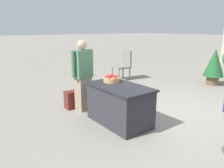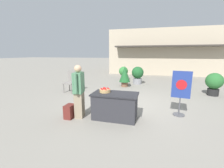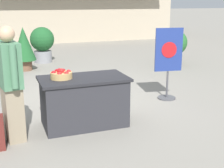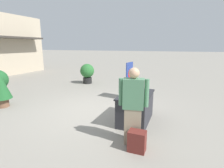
{
  "view_description": "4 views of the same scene",
  "coord_description": "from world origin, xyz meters",
  "px_view_note": "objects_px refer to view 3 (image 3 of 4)",
  "views": [
    {
      "loc": [
        2.92,
        -3.97,
        1.88
      ],
      "look_at": [
        -0.73,
        -1.24,
        0.7
      ],
      "focal_mm": 35.0,
      "sensor_mm": 36.0,
      "label": 1
    },
    {
      "loc": [
        0.75,
        -5.58,
        1.96
      ],
      "look_at": [
        -0.47,
        -1.07,
        1.0
      ],
      "focal_mm": 24.0,
      "sensor_mm": 36.0,
      "label": 2
    },
    {
      "loc": [
        -1.49,
        -5.96,
        1.95
      ],
      "look_at": [
        0.18,
        -1.41,
        0.64
      ],
      "focal_mm": 50.0,
      "sensor_mm": 36.0,
      "label": 3
    },
    {
      "loc": [
        -4.71,
        -2.42,
        2.05
      ],
      "look_at": [
        -0.3,
        -0.69,
        1.0
      ],
      "focal_mm": 28.0,
      "sensor_mm": 36.0,
      "label": 4
    }
  ],
  "objects_px": {
    "display_table": "(84,101)",
    "apple_basket": "(61,74)",
    "poster_board": "(168,61)",
    "person_visitor": "(11,84)",
    "potted_plant_far_right": "(3,41)",
    "potted_plant_near_left": "(42,43)",
    "potted_plant_near_right": "(24,46)",
    "potted_plant_far_left": "(175,45)"
  },
  "relations": [
    {
      "from": "person_visitor",
      "to": "potted_plant_near_right",
      "type": "distance_m",
      "value": 4.73
    },
    {
      "from": "potted_plant_far_right",
      "to": "potted_plant_far_left",
      "type": "relative_size",
      "value": 0.93
    },
    {
      "from": "potted_plant_far_right",
      "to": "potted_plant_near_left",
      "type": "bearing_deg",
      "value": -45.98
    },
    {
      "from": "poster_board",
      "to": "potted_plant_far_right",
      "type": "bearing_deg",
      "value": -144.74
    },
    {
      "from": "display_table",
      "to": "apple_basket",
      "type": "distance_m",
      "value": 0.56
    },
    {
      "from": "apple_basket",
      "to": "potted_plant_far_left",
      "type": "height_order",
      "value": "potted_plant_far_left"
    },
    {
      "from": "display_table",
      "to": "apple_basket",
      "type": "height_order",
      "value": "apple_basket"
    },
    {
      "from": "display_table",
      "to": "poster_board",
      "type": "xyz_separation_m",
      "value": [
        1.94,
        0.74,
        0.38
      ]
    },
    {
      "from": "potted_plant_near_right",
      "to": "apple_basket",
      "type": "bearing_deg",
      "value": -87.5
    },
    {
      "from": "potted_plant_near_left",
      "to": "potted_plant_near_right",
      "type": "bearing_deg",
      "value": -122.61
    },
    {
      "from": "poster_board",
      "to": "potted_plant_far_right",
      "type": "distance_m",
      "value": 6.67
    },
    {
      "from": "potted_plant_near_right",
      "to": "potted_plant_far_right",
      "type": "bearing_deg",
      "value": 102.74
    },
    {
      "from": "person_visitor",
      "to": "potted_plant_near_left",
      "type": "relative_size",
      "value": 1.44
    },
    {
      "from": "display_table",
      "to": "potted_plant_near_right",
      "type": "distance_m",
      "value": 4.53
    },
    {
      "from": "person_visitor",
      "to": "potted_plant_far_left",
      "type": "relative_size",
      "value": 1.51
    },
    {
      "from": "display_table",
      "to": "potted_plant_near_right",
      "type": "bearing_deg",
      "value": 96.7
    },
    {
      "from": "poster_board",
      "to": "potted_plant_far_right",
      "type": "xyz_separation_m",
      "value": [
        -2.97,
        5.97,
        -0.19
      ]
    },
    {
      "from": "potted_plant_far_right",
      "to": "potted_plant_near_right",
      "type": "relative_size",
      "value": 0.82
    },
    {
      "from": "potted_plant_far_right",
      "to": "potted_plant_far_left",
      "type": "height_order",
      "value": "potted_plant_far_left"
    },
    {
      "from": "display_table",
      "to": "potted_plant_near_right",
      "type": "xyz_separation_m",
      "value": [
        -0.53,
        4.49,
        0.3
      ]
    },
    {
      "from": "apple_basket",
      "to": "person_visitor",
      "type": "height_order",
      "value": "person_visitor"
    },
    {
      "from": "potted_plant_near_right",
      "to": "person_visitor",
      "type": "bearing_deg",
      "value": -96.8
    },
    {
      "from": "apple_basket",
      "to": "person_visitor",
      "type": "distance_m",
      "value": 0.8
    },
    {
      "from": "poster_board",
      "to": "person_visitor",
      "type": "bearing_deg",
      "value": -63.79
    },
    {
      "from": "display_table",
      "to": "potted_plant_far_right",
      "type": "xyz_separation_m",
      "value": [
        -1.03,
        6.72,
        0.2
      ]
    },
    {
      "from": "potted_plant_near_left",
      "to": "potted_plant_far_left",
      "type": "xyz_separation_m",
      "value": [
        3.74,
        -1.84,
        -0.02
      ]
    },
    {
      "from": "apple_basket",
      "to": "potted_plant_far_right",
      "type": "distance_m",
      "value": 6.71
    },
    {
      "from": "apple_basket",
      "to": "potted_plant_far_right",
      "type": "xyz_separation_m",
      "value": [
        -0.7,
        6.66,
        -0.26
      ]
    },
    {
      "from": "potted_plant_near_left",
      "to": "potted_plant_far_left",
      "type": "relative_size",
      "value": 1.05
    },
    {
      "from": "apple_basket",
      "to": "potted_plant_far_left",
      "type": "relative_size",
      "value": 0.31
    },
    {
      "from": "display_table",
      "to": "poster_board",
      "type": "bearing_deg",
      "value": 21.01
    },
    {
      "from": "person_visitor",
      "to": "poster_board",
      "type": "xyz_separation_m",
      "value": [
        3.03,
        0.95,
        -0.05
      ]
    },
    {
      "from": "display_table",
      "to": "person_visitor",
      "type": "relative_size",
      "value": 0.84
    },
    {
      "from": "potted_plant_far_left",
      "to": "potted_plant_near_right",
      "type": "height_order",
      "value": "potted_plant_near_right"
    },
    {
      "from": "apple_basket",
      "to": "poster_board",
      "type": "distance_m",
      "value": 2.38
    },
    {
      "from": "display_table",
      "to": "person_visitor",
      "type": "xyz_separation_m",
      "value": [
        -1.09,
        -0.2,
        0.43
      ]
    },
    {
      "from": "potted_plant_near_left",
      "to": "person_visitor",
      "type": "bearing_deg",
      "value": -102.0
    },
    {
      "from": "person_visitor",
      "to": "potted_plant_near_left",
      "type": "height_order",
      "value": "person_visitor"
    },
    {
      "from": "potted_plant_far_left",
      "to": "potted_plant_near_right",
      "type": "distance_m",
      "value": 4.47
    },
    {
      "from": "apple_basket",
      "to": "person_visitor",
      "type": "xyz_separation_m",
      "value": [
        -0.75,
        -0.26,
        -0.02
      ]
    },
    {
      "from": "display_table",
      "to": "apple_basket",
      "type": "bearing_deg",
      "value": 171.19
    },
    {
      "from": "person_visitor",
      "to": "apple_basket",
      "type": "bearing_deg",
      "value": 8.12
    }
  ]
}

